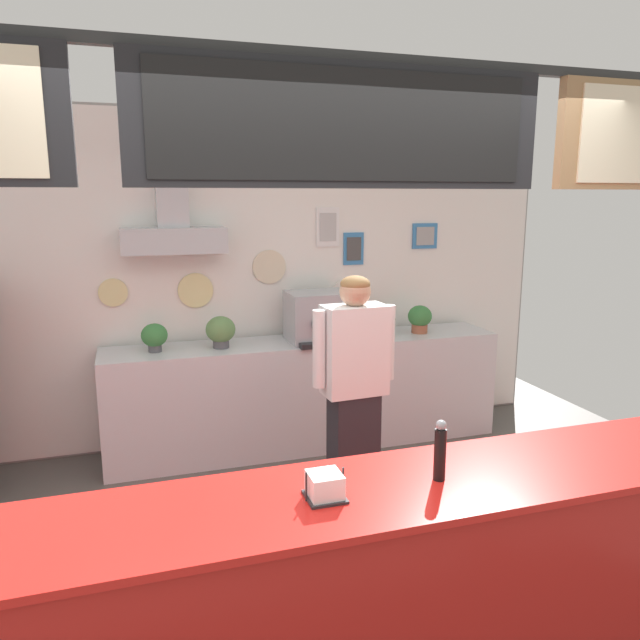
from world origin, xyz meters
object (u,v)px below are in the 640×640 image
Objects in this scene: shop_worker at (354,392)px; pepper_grinder at (440,450)px; potted_rosemary at (221,331)px; potted_thyme at (154,336)px; espresso_machine at (320,317)px; napkin_holder at (325,487)px; potted_basil at (420,318)px; potted_oregano at (388,322)px.

shop_worker is 6.59× the size of pepper_grinder.
pepper_grinder is at bearing -80.73° from potted_rosemary.
shop_worker is at bearing -47.61° from potted_thyme.
espresso_machine reaches higher than potted_rosemary.
espresso_machine reaches higher than pepper_grinder.
espresso_machine reaches higher than napkin_holder.
pepper_grinder reaches higher than potted_basil.
potted_thyme is at bearing 179.15° from espresso_machine.
shop_worker is at bearing 81.97° from pepper_grinder.
shop_worker is 8.37× the size of potted_oregano.
shop_worker is at bearing -121.71° from potted_oregano.
potted_basil is 1.25× the size of potted_oregano.
potted_basil reaches higher than potted_oregano.
potted_thyme is 0.51m from potted_rosemary.
potted_rosemary is at bearing -3.26° from potted_thyme.
pepper_grinder is (-0.21, -1.49, 0.25)m from shop_worker.
potted_rosemary is at bearing -179.61° from potted_basil.
potted_rosemary is 2.74m from napkin_holder.
pepper_grinder is (0.45, -2.73, 0.07)m from potted_rosemary.
potted_thyme is at bearing 179.57° from potted_basil.
espresso_machine reaches higher than potted_oregano.
potted_basil is 1.10× the size of potted_thyme.
napkin_holder reaches higher than potted_oregano.
potted_thyme reaches higher than napkin_holder.
pepper_grinder is at bearing -109.99° from potted_oregano.
shop_worker is at bearing -131.00° from potted_basil.
espresso_machine is 2.87m from napkin_holder.
potted_rosemary is (0.50, -0.03, 0.02)m from potted_thyme.
shop_worker is 6.42× the size of potted_rosemary.
potted_rosemary is at bearing -179.37° from espresso_machine.
pepper_grinder reaches higher than potted_oregano.
potted_thyme is 0.87× the size of potted_rosemary.
espresso_machine reaches higher than potted_thyme.
napkin_holder is (-0.68, -1.49, 0.18)m from shop_worker.
shop_worker reaches higher than pepper_grinder.
shop_worker is 6.69× the size of potted_basil.
potted_rosemary is 2.77m from pepper_grinder.
pepper_grinder is at bearing -115.37° from potted_basil.
napkin_holder is at bearing -90.57° from potted_rosemary.
potted_thyme is at bearing -51.20° from shop_worker.
napkin_holder is (-0.85, -2.74, -0.07)m from espresso_machine.
espresso_machine is at bearing -101.32° from shop_worker.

